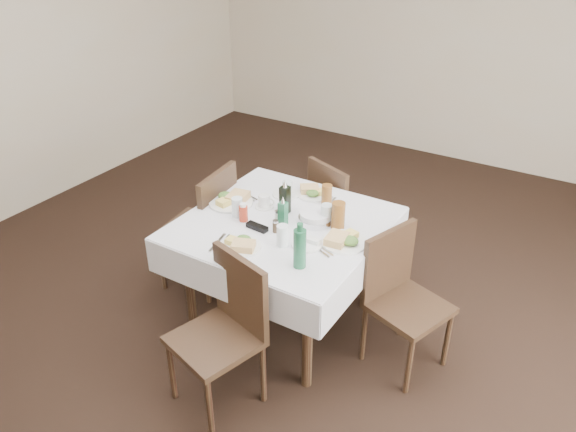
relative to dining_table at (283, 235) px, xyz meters
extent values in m
plane|color=black|center=(0.17, -0.21, -0.67)|extent=(7.00, 7.00, 0.00)
cube|color=beige|center=(0.17, 3.29, 0.73)|extent=(6.00, 0.04, 2.80)
cylinder|color=black|center=(-0.43, -0.42, -0.31)|extent=(0.06, 0.06, 0.72)
cylinder|color=black|center=(-0.42, 0.43, -0.31)|extent=(0.06, 0.06, 0.72)
cylinder|color=black|center=(0.42, -0.43, -0.31)|extent=(0.06, 0.06, 0.72)
cylinder|color=black|center=(0.43, 0.42, -0.31)|extent=(0.06, 0.06, 0.72)
cube|color=black|center=(0.00, 0.00, 0.06)|extent=(1.07, 1.07, 0.03)
cube|color=white|center=(0.00, 0.00, 0.08)|extent=(1.17, 1.17, 0.01)
cube|color=white|center=(0.00, 0.58, -0.03)|extent=(1.17, 0.02, 0.22)
cube|color=white|center=(0.00, -0.58, -0.03)|extent=(1.17, 0.02, 0.22)
cube|color=white|center=(0.58, 0.00, -0.03)|extent=(0.02, 1.17, 0.22)
cube|color=white|center=(-0.58, 0.00, -0.03)|extent=(0.02, 1.17, 0.22)
cube|color=black|center=(0.02, 0.85, -0.25)|extent=(0.53, 0.53, 0.04)
cube|color=black|center=(-0.05, 0.68, -0.03)|extent=(0.39, 0.19, 0.45)
cylinder|color=black|center=(0.25, 0.94, -0.46)|extent=(0.03, 0.03, 0.42)
cylinder|color=black|center=(0.12, 0.62, -0.46)|extent=(0.03, 0.03, 0.42)
cylinder|color=black|center=(-0.08, 1.08, -0.46)|extent=(0.03, 0.03, 0.42)
cylinder|color=black|center=(-0.21, 0.75, -0.46)|extent=(0.03, 0.03, 0.42)
cube|color=black|center=(0.05, -0.78, -0.24)|extent=(0.52, 0.52, 0.04)
cube|color=black|center=(0.10, -0.60, -0.02)|extent=(0.41, 0.15, 0.45)
cylinder|color=black|center=(-0.17, -0.90, -0.46)|extent=(0.03, 0.03, 0.43)
cylinder|color=black|center=(-0.07, -0.56, -0.46)|extent=(0.03, 0.03, 0.43)
cylinder|color=black|center=(0.18, -1.00, -0.46)|extent=(0.03, 0.03, 0.43)
cylinder|color=black|center=(0.28, -0.66, -0.46)|extent=(0.03, 0.03, 0.43)
cube|color=black|center=(0.83, 0.04, -0.26)|extent=(0.52, 0.52, 0.04)
cube|color=black|center=(0.66, 0.11, -0.03)|extent=(0.17, 0.40, 0.44)
cylinder|color=black|center=(0.94, -0.18, -0.46)|extent=(0.03, 0.03, 0.41)
cylinder|color=black|center=(0.61, -0.06, -0.46)|extent=(0.03, 0.03, 0.41)
cylinder|color=black|center=(1.06, 0.15, -0.46)|extent=(0.03, 0.03, 0.41)
cylinder|color=black|center=(0.72, 0.27, -0.46)|extent=(0.03, 0.03, 0.41)
cube|color=black|center=(-0.76, 0.05, -0.22)|extent=(0.48, 0.48, 0.04)
cube|color=black|center=(-0.56, 0.07, 0.02)|extent=(0.09, 0.44, 0.48)
cylinder|color=black|center=(-0.97, 0.22, -0.45)|extent=(0.04, 0.04, 0.45)
cylinder|color=black|center=(-0.59, 0.26, -0.45)|extent=(0.04, 0.04, 0.45)
cylinder|color=black|center=(-0.92, -0.16, -0.45)|extent=(0.04, 0.04, 0.45)
cylinder|color=black|center=(-0.55, -0.12, -0.45)|extent=(0.04, 0.04, 0.45)
cylinder|color=white|center=(-0.02, 0.41, 0.10)|extent=(0.23, 0.23, 0.01)
cube|color=tan|center=(-0.05, 0.42, 0.12)|extent=(0.15, 0.15, 0.04)
cube|color=gold|center=(0.03, 0.43, 0.12)|extent=(0.09, 0.08, 0.03)
ellipsoid|color=#2E5F1D|center=(-0.01, 0.38, 0.12)|extent=(0.09, 0.08, 0.04)
cylinder|color=white|center=(-0.06, -0.37, 0.10)|extent=(0.24, 0.24, 0.01)
cube|color=tan|center=(-0.02, -0.39, 0.12)|extent=(0.15, 0.14, 0.04)
cube|color=gold|center=(-0.10, -0.37, 0.12)|extent=(0.08, 0.06, 0.03)
ellipsoid|color=#2E5F1D|center=(-0.06, -0.33, 0.12)|extent=(0.09, 0.08, 0.04)
cylinder|color=white|center=(0.42, -0.02, 0.10)|extent=(0.27, 0.27, 0.01)
cube|color=tan|center=(0.39, -0.06, 0.13)|extent=(0.12, 0.15, 0.04)
cube|color=gold|center=(0.44, 0.03, 0.12)|extent=(0.09, 0.10, 0.03)
ellipsoid|color=#2E5F1D|center=(0.47, -0.03, 0.13)|extent=(0.10, 0.09, 0.04)
cylinder|color=white|center=(-0.41, 0.02, 0.10)|extent=(0.28, 0.28, 0.01)
cube|color=tan|center=(-0.39, 0.06, 0.13)|extent=(0.14, 0.16, 0.05)
cube|color=gold|center=(-0.42, -0.03, 0.12)|extent=(0.09, 0.11, 0.04)
ellipsoid|color=#2E5F1D|center=(-0.46, 0.03, 0.13)|extent=(0.11, 0.09, 0.05)
cylinder|color=white|center=(-0.17, 0.31, 0.10)|extent=(0.18, 0.18, 0.01)
cylinder|color=white|center=(0.25, -0.16, 0.10)|extent=(0.18, 0.18, 0.01)
cylinder|color=silver|center=(-0.15, 0.29, 0.15)|extent=(0.06, 0.06, 0.12)
cylinder|color=silver|center=(0.14, -0.23, 0.15)|extent=(0.07, 0.07, 0.13)
cylinder|color=silver|center=(0.24, 0.11, 0.16)|extent=(0.07, 0.07, 0.13)
cylinder|color=silver|center=(-0.28, -0.09, 0.15)|extent=(0.07, 0.07, 0.13)
cylinder|color=brown|center=(0.12, 0.33, 0.16)|extent=(0.07, 0.07, 0.14)
cylinder|color=brown|center=(0.32, 0.11, 0.18)|extent=(0.08, 0.08, 0.17)
cylinder|color=silver|center=(0.17, 0.10, 0.11)|extent=(0.21, 0.21, 0.04)
cylinder|color=white|center=(0.17, 0.10, 0.14)|extent=(0.19, 0.19, 0.04)
cube|color=black|center=(-0.05, 0.11, 0.18)|extent=(0.05, 0.05, 0.18)
cone|color=silver|center=(-0.05, 0.11, 0.30)|extent=(0.03, 0.03, 0.05)
cube|color=#1F5D3C|center=(0.02, -0.03, 0.17)|extent=(0.05, 0.05, 0.15)
cone|color=silver|center=(0.02, -0.03, 0.27)|extent=(0.03, 0.03, 0.04)
cylinder|color=#B7341C|center=(-0.22, -0.11, 0.14)|extent=(0.05, 0.05, 0.10)
cylinder|color=white|center=(-0.22, -0.11, 0.20)|extent=(0.04, 0.04, 0.02)
cylinder|color=white|center=(-0.03, -0.02, 0.12)|extent=(0.03, 0.03, 0.07)
cylinder|color=silver|center=(-0.03, -0.02, 0.16)|extent=(0.03, 0.03, 0.01)
cylinder|color=#3A2B1D|center=(0.02, -0.12, 0.12)|extent=(0.03, 0.03, 0.07)
cylinder|color=silver|center=(0.02, -0.12, 0.16)|extent=(0.03, 0.03, 0.01)
cylinder|color=white|center=(-0.20, 0.10, 0.10)|extent=(0.12, 0.12, 0.01)
cylinder|color=white|center=(-0.20, 0.10, 0.14)|extent=(0.07, 0.07, 0.08)
cylinder|color=black|center=(-0.20, 0.10, 0.17)|extent=(0.06, 0.06, 0.01)
torus|color=white|center=(-0.16, 0.11, 0.14)|extent=(0.05, 0.02, 0.05)
cube|color=black|center=(-0.09, -0.15, 0.11)|extent=(0.14, 0.06, 0.03)
cylinder|color=#1F5D3C|center=(0.33, -0.36, 0.20)|extent=(0.07, 0.07, 0.22)
cylinder|color=#1F5D3C|center=(0.33, -0.36, 0.34)|extent=(0.03, 0.03, 0.04)
cube|color=white|center=(0.28, -0.13, 0.11)|extent=(0.08, 0.05, 0.04)
cube|color=pink|center=(0.28, -0.13, 0.12)|extent=(0.06, 0.03, 0.02)
cube|color=silver|center=(0.11, 0.37, 0.09)|extent=(0.02, 0.16, 0.01)
cube|color=silver|center=(0.13, 0.37, 0.09)|extent=(0.02, 0.16, 0.01)
cube|color=silver|center=(-0.16, -0.40, 0.10)|extent=(0.06, 0.20, 0.01)
cube|color=silver|center=(-0.19, -0.41, 0.10)|extent=(0.06, 0.20, 0.01)
cube|color=silver|center=(0.34, -0.17, 0.09)|extent=(0.17, 0.09, 0.01)
cube|color=silver|center=(0.36, -0.14, 0.09)|extent=(0.17, 0.09, 0.01)
cube|color=silver|center=(-0.37, 0.17, 0.09)|extent=(0.16, 0.06, 0.01)
cube|color=silver|center=(-0.38, 0.14, 0.09)|extent=(0.16, 0.06, 0.01)
camera|label=1|loc=(1.57, -2.51, 1.81)|focal=35.00mm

